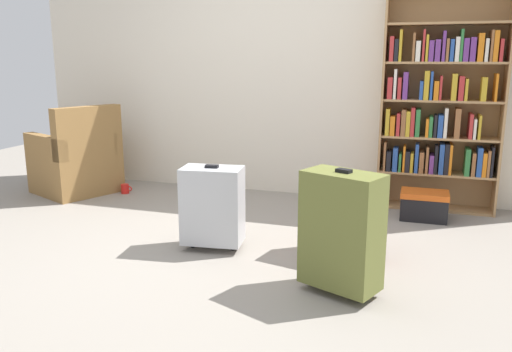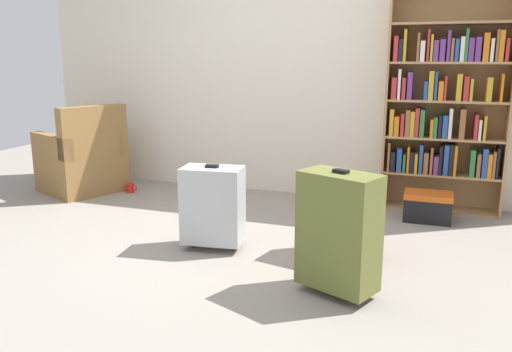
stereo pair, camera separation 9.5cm
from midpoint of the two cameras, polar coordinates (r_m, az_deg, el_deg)
name	(u,v)px [view 1 (the left image)]	position (r m, az deg, el deg)	size (l,w,h in m)	color
ground_plane	(216,256)	(3.68, -5.19, -8.81)	(9.45, 9.45, 0.00)	gray
back_wall	(286,64)	(5.24, 2.83, 12.25)	(5.40, 0.10, 2.60)	beige
bookshelf	(439,104)	(4.89, 19.01, 7.51)	(1.03, 0.27, 1.96)	#A87F51
armchair	(77,162)	(5.61, -19.55, 1.44)	(0.92, 0.92, 0.90)	olive
mug	(125,189)	(5.48, -14.67, -1.37)	(0.12, 0.08, 0.10)	red
storage_box	(424,205)	(4.65, 17.45, -3.02)	(0.39, 0.27, 0.25)	black
suitcase_olive	(342,230)	(3.03, 8.51, -5.93)	(0.51, 0.40, 0.75)	brown
suitcase_silver	(213,205)	(3.73, -5.53, -3.24)	(0.46, 0.30, 0.62)	#B7BABF
suitcase_dark_red	(347,213)	(3.64, 9.27, -4.02)	(0.46, 0.33, 0.59)	maroon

